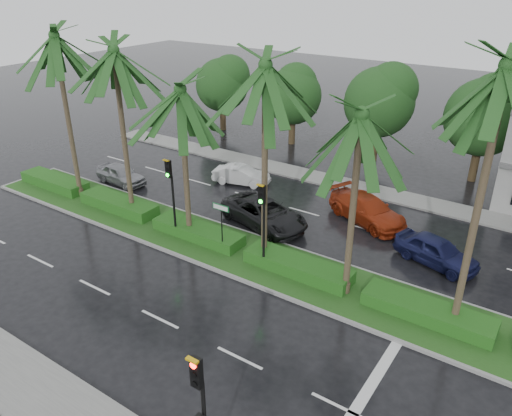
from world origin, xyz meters
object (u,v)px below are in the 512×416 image
Objects in this scene: car_red at (367,209)px; street_sign at (221,216)px; car_silver at (121,174)px; car_darkgrey at (264,213)px; signal_near at (202,413)px; car_white at (241,175)px; car_blue at (436,251)px; signal_median_left at (171,187)px.

street_sign is at bearing 173.06° from car_red.
car_darkgrey reaches higher than car_silver.
car_white is at bearing 122.91° from signal_near.
signal_near is 1.15× the size of car_silver.
car_blue is at bearing -116.78° from car_white.
car_white is at bearing 119.68° from street_sign.
car_red is (-2.50, 17.30, -1.77)m from signal_near.
car_white is 13.79m from car_blue.
signal_near reaches higher than car_red.
car_red is at bearing 78.46° from car_blue.
signal_near is at bearing -54.66° from street_sign.
car_silver is 16.12m from car_red.
signal_median_left reaches higher than signal_near.
signal_near is at bearing -44.09° from signal_median_left.
car_silver reaches higher than car_white.
signal_near reaches higher than car_white.
car_blue is (4.50, -2.37, -0.04)m from car_red.
car_darkgrey is 9.09m from car_blue.
car_red reaches higher than car_silver.
car_darkgrey is (0.00, 3.79, -1.38)m from street_sign.
signal_median_left is 1.17× the size of car_white.
car_white is (6.64, 4.38, -0.03)m from car_silver.
car_white is (-4.50, 7.90, -1.51)m from street_sign.
street_sign is 0.52× the size of car_red.
car_silver is 7.95m from car_white.
signal_median_left is 0.87× the size of car_red.
signal_near is 1.68× the size of street_sign.
car_red is (15.64, 3.91, 0.09)m from car_silver.
signal_median_left is 1.07× the size of car_blue.
car_blue is at bearing -93.47° from car_red.
car_red is 5.08m from car_blue.
signal_median_left is at bearing 175.59° from car_white.
street_sign reaches higher than car_darkgrey.
car_white is at bearing 111.29° from car_red.
street_sign reaches higher than car_blue.
street_sign is at bearing 3.47° from signal_median_left.
signal_near is 13.93m from signal_median_left.
car_red is at bearing 45.42° from signal_median_left.
signal_near is at bearing -171.43° from car_blue.
signal_median_left reaches higher than car_silver.
car_white is 0.74× the size of car_red.
car_blue is at bearing 29.35° from street_sign.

